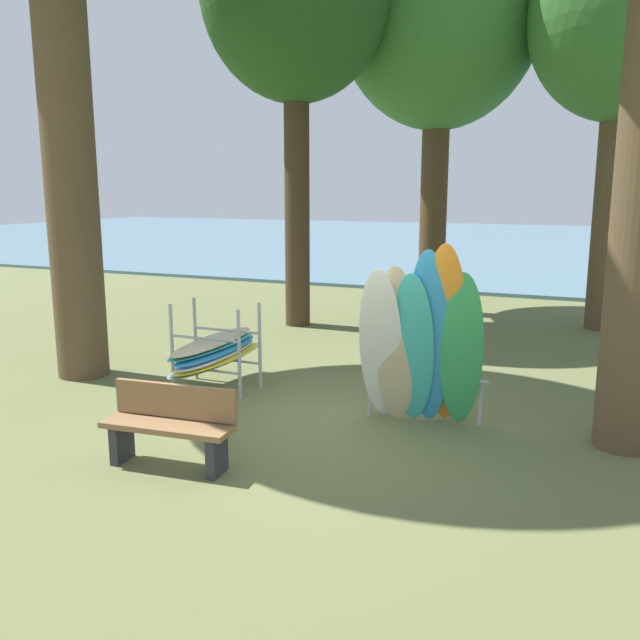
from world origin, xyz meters
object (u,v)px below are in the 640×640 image
at_px(tree_mid_behind, 623,17).
at_px(board_storage_rack, 216,351).
at_px(park_bench, 170,424).
at_px(tree_deep_back, 440,10).
at_px(leaning_board_pile, 421,345).

relative_size(tree_mid_behind, board_storage_rack, 3.86).
height_order(tree_mid_behind, park_bench, tree_mid_behind).
bearing_deg(tree_mid_behind, tree_deep_back, 170.79).
bearing_deg(tree_mid_behind, park_bench, -113.61).
distance_m(tree_mid_behind, tree_deep_back, 3.77).
bearing_deg(tree_mid_behind, board_storage_rack, -127.17).
xyz_separation_m(tree_mid_behind, leaning_board_pile, (-1.94, -7.11, -5.02)).
height_order(leaning_board_pile, park_bench, leaning_board_pile).
distance_m(tree_deep_back, board_storage_rack, 9.60).
relative_size(tree_deep_back, board_storage_rack, 4.40).
xyz_separation_m(tree_mid_behind, park_bench, (-4.04, -9.25, -5.60)).
distance_m(leaning_board_pile, board_storage_rack, 3.18).
xyz_separation_m(tree_deep_back, leaning_board_pile, (1.73, -7.70, -5.63)).
bearing_deg(leaning_board_pile, tree_deep_back, 102.66).
relative_size(leaning_board_pile, board_storage_rack, 1.07).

